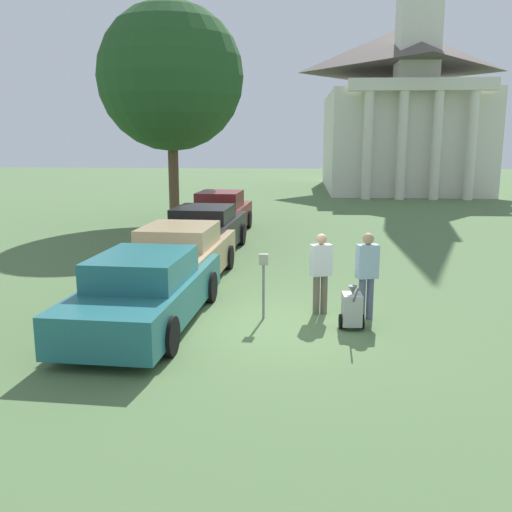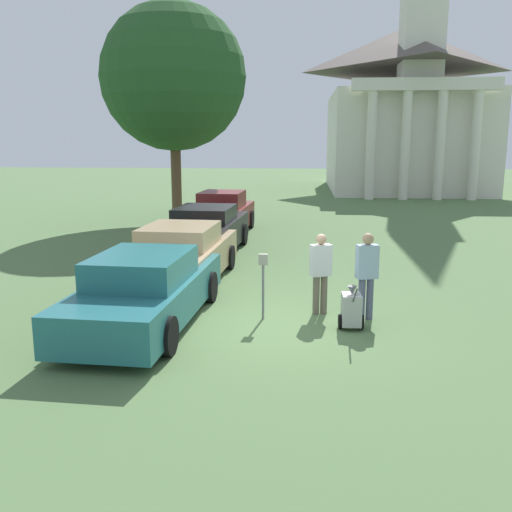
{
  "view_description": "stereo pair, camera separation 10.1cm",
  "coord_description": "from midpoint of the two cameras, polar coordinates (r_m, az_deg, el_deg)",
  "views": [
    {
      "loc": [
        0.52,
        -10.56,
        3.57
      ],
      "look_at": [
        -0.34,
        1.37,
        1.1
      ],
      "focal_mm": 40.0,
      "sensor_mm": 36.0,
      "label": 1
    },
    {
      "loc": [
        0.62,
        -10.55,
        3.57
      ],
      "look_at": [
        -0.34,
        1.37,
        1.1
      ],
      "focal_mm": 40.0,
      "sensor_mm": 36.0,
      "label": 2
    }
  ],
  "objects": [
    {
      "name": "ground_plane",
      "position": [
        11.16,
        0.97,
        -7.0
      ],
      "size": [
        120.0,
        120.0,
        0.0
      ],
      "primitive_type": "plane",
      "color": "#517042"
    },
    {
      "name": "shade_tree",
      "position": [
        25.32,
        -8.64,
        17.26
      ],
      "size": [
        6.14,
        6.14,
        9.18
      ],
      "color": "brown",
      "rests_on": "ground_plane"
    },
    {
      "name": "person_worker",
      "position": [
        11.74,
        6.25,
        -1.28
      ],
      "size": [
        0.47,
        0.35,
        1.68
      ],
      "rotation": [
        0.0,
        0.0,
        3.49
      ],
      "color": "#665B4C",
      "rests_on": "ground_plane"
    },
    {
      "name": "parked_car_tan",
      "position": [
        14.49,
        -7.7,
        0.07
      ],
      "size": [
        2.28,
        5.1,
        1.47
      ],
      "rotation": [
        0.0,
        0.0,
        -0.06
      ],
      "color": "tan",
      "rests_on": "ground_plane"
    },
    {
      "name": "parked_car_maroon",
      "position": [
        21.85,
        -3.68,
        4.2
      ],
      "size": [
        2.12,
        4.71,
        1.62
      ],
      "rotation": [
        0.0,
        0.0,
        -0.06
      ],
      "color": "maroon",
      "rests_on": "ground_plane"
    },
    {
      "name": "parked_car_teal",
      "position": [
        11.3,
        -11.16,
        -3.45
      ],
      "size": [
        2.24,
        5.34,
        1.43
      ],
      "rotation": [
        0.0,
        0.0,
        -0.06
      ],
      "color": "#23666B",
      "rests_on": "ground_plane"
    },
    {
      "name": "equipment_cart",
      "position": [
        11.03,
        9.31,
        -5.26
      ],
      "size": [
        0.48,
        0.99,
        1.0
      ],
      "rotation": [
        0.0,
        0.0,
        0.02
      ],
      "color": "#B2B2AD",
      "rests_on": "ground_plane"
    },
    {
      "name": "person_supervisor",
      "position": [
        11.51,
        10.79,
        -1.42
      ],
      "size": [
        0.46,
        0.32,
        1.76
      ],
      "rotation": [
        0.0,
        0.0,
        3.39
      ],
      "color": "#515670",
      "rests_on": "ground_plane"
    },
    {
      "name": "parked_car_black",
      "position": [
        18.11,
        -5.31,
        2.54
      ],
      "size": [
        2.29,
        5.08,
        1.49
      ],
      "rotation": [
        0.0,
        0.0,
        -0.06
      ],
      "color": "black",
      "rests_on": "ground_plane"
    },
    {
      "name": "church",
      "position": [
        42.16,
        14.23,
        14.58
      ],
      "size": [
        10.21,
        14.37,
        22.84
      ],
      "color": "silver",
      "rests_on": "ground_plane"
    },
    {
      "name": "parking_meter",
      "position": [
        11.33,
        0.5,
        -1.8
      ],
      "size": [
        0.18,
        0.09,
        1.34
      ],
      "color": "slate",
      "rests_on": "ground_plane"
    }
  ]
}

